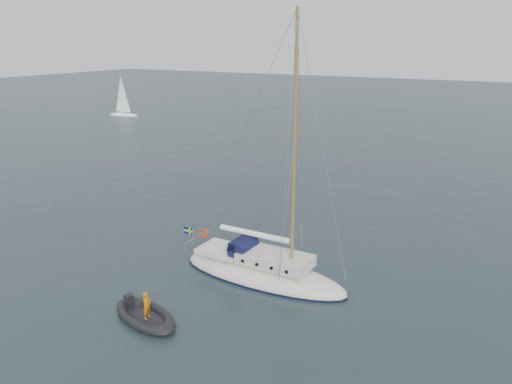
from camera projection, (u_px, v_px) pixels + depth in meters
The scene contains 5 objects.
ground at pixel (300, 285), 26.45m from camera, with size 300.00×300.00×0.00m, color black.
sailboat at pixel (263, 259), 26.88m from camera, with size 10.19×3.05×14.51m.
dinghy at pixel (250, 253), 29.98m from camera, with size 2.69×1.22×0.39m.
rib at pixel (145, 315), 23.05m from camera, with size 4.00×1.82×1.53m.
distant_yacht_a at pixel (122, 97), 84.15m from camera, with size 5.58×2.97×7.39m.
Camera 1 is at (9.48, -22.01, 12.45)m, focal length 35.00 mm.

